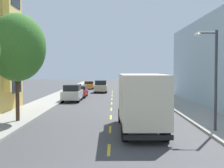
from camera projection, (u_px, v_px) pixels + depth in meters
ground_plane at (112, 101)px, 37.70m from camera, size 160.00×160.00×0.00m
sidewalk_left at (48, 102)px, 35.74m from camera, size 3.20×120.00×0.14m
sidewalk_right at (176, 102)px, 35.66m from camera, size 3.20×120.00×0.14m
lane_centerline_dashes at (111, 106)px, 32.21m from camera, size 0.14×47.20×0.01m
street_tree_second at (17, 47)px, 21.96m from camera, size 3.96×3.96×7.36m
street_lamp at (213, 72)px, 18.48m from camera, size 1.35×0.28×5.77m
delivery_box_truck at (141, 99)px, 18.88m from camera, size 2.53×7.96×3.40m
parked_wagon_forest at (154, 98)px, 31.72m from camera, size 1.94×4.74×1.50m
parked_sedan_orange at (89, 85)px, 60.04m from camera, size 1.84×4.52×1.43m
parked_wagon_red at (80, 91)px, 42.36m from camera, size 1.84×4.71×1.50m
parked_suv_silver at (72, 93)px, 36.72m from camera, size 2.00×4.82×1.93m
parked_hatchback_white at (137, 86)px, 55.29m from camera, size 1.77×4.01×1.50m
moving_champagne_sedan at (101, 86)px, 50.93m from camera, size 1.95×4.80×1.93m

